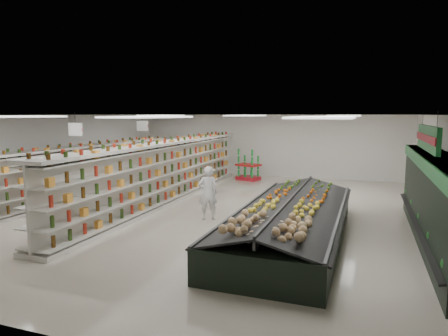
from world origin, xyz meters
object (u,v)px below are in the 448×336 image
at_px(shopper_background, 162,165).
at_px(produce_island, 291,219).
at_px(gondola_left, 77,175).
at_px(gondola_center, 166,174).
at_px(soda_endcap, 248,166).
at_px(shopper_main, 208,193).

bearing_deg(shopper_background, produce_island, -97.40).
height_order(gondola_left, gondola_center, gondola_center).
xyz_separation_m(gondola_center, shopper_background, (-2.08, 3.60, -0.16)).
bearing_deg(gondola_left, soda_endcap, 55.02).
bearing_deg(soda_endcap, gondola_left, -127.59).
distance_m(gondola_left, produce_island, 8.85).
distance_m(soda_endcap, shopper_background, 4.19).
bearing_deg(shopper_background, gondola_left, -163.62).
bearing_deg(shopper_main, produce_island, 127.48).
bearing_deg(gondola_center, produce_island, -28.45).
height_order(soda_endcap, shopper_background, shopper_background).
relative_size(gondola_center, shopper_background, 7.48).
height_order(gondola_center, shopper_main, gondola_center).
bearing_deg(shopper_main, gondola_left, -44.33).
bearing_deg(shopper_main, shopper_background, -83.57).
height_order(gondola_left, shopper_main, gondola_left).
bearing_deg(gondola_center, shopper_main, -37.12).
bearing_deg(gondola_center, soda_endcap, 75.19).
relative_size(gondola_left, shopper_background, 6.81).
relative_size(produce_island, shopper_background, 4.31).
height_order(gondola_left, produce_island, gondola_left).
bearing_deg(gondola_left, shopper_background, 74.96).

